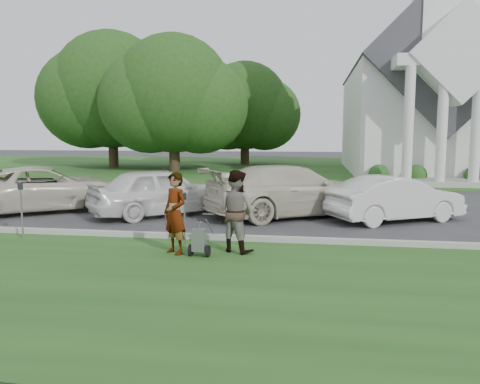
% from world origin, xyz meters
% --- Properties ---
extents(ground, '(120.00, 120.00, 0.00)m').
position_xyz_m(ground, '(0.00, 0.00, 0.00)').
color(ground, '#333335').
rests_on(ground, ground).
extents(grass_strip, '(80.00, 7.00, 0.01)m').
position_xyz_m(grass_strip, '(0.00, -3.00, 0.01)').
color(grass_strip, '#1F4B1A').
rests_on(grass_strip, ground).
extents(church_lawn, '(80.00, 30.00, 0.01)m').
position_xyz_m(church_lawn, '(0.00, 27.00, 0.01)').
color(church_lawn, '#1F4B1A').
rests_on(church_lawn, ground).
extents(curb, '(80.00, 0.18, 0.15)m').
position_xyz_m(curb, '(0.00, 0.55, 0.07)').
color(curb, '#9E9E93').
rests_on(curb, ground).
extents(church, '(9.19, 19.00, 24.10)m').
position_xyz_m(church, '(9.00, 23.11, 5.94)').
color(church, white).
rests_on(church, ground).
extents(tree_left, '(10.63, 8.40, 9.71)m').
position_xyz_m(tree_left, '(-8.01, 21.99, 5.11)').
color(tree_left, '#332316').
rests_on(tree_left, ground).
extents(tree_far, '(11.64, 9.20, 10.73)m').
position_xyz_m(tree_far, '(-14.01, 24.99, 5.69)').
color(tree_far, '#332316').
rests_on(tree_far, ground).
extents(tree_back, '(9.61, 7.60, 8.89)m').
position_xyz_m(tree_back, '(-4.01, 29.99, 4.73)').
color(tree_back, '#332316').
rests_on(tree_back, ground).
extents(striping_cart, '(0.46, 0.91, 0.83)m').
position_xyz_m(striping_cart, '(-0.53, -1.06, 0.36)').
color(striping_cart, black).
rests_on(striping_cart, ground).
extents(person_left, '(0.79, 0.74, 1.82)m').
position_xyz_m(person_left, '(-1.11, -0.92, 0.91)').
color(person_left, '#999999').
rests_on(person_left, ground).
extents(person_right, '(1.12, 1.03, 1.86)m').
position_xyz_m(person_right, '(0.19, -0.52, 0.93)').
color(person_right, '#999999').
rests_on(person_right, ground).
extents(parking_meter_near, '(0.09, 0.08, 1.30)m').
position_xyz_m(parking_meter_near, '(-1.12, -0.11, 0.82)').
color(parking_meter_near, gray).
rests_on(parking_meter_near, ground).
extents(parking_meter_far, '(0.11, 0.10, 1.48)m').
position_xyz_m(parking_meter_far, '(-5.41, -0.05, 0.94)').
color(parking_meter_far, gray).
rests_on(parking_meter_far, ground).
extents(car_a, '(6.05, 5.41, 1.56)m').
position_xyz_m(car_a, '(-7.31, 4.10, 0.78)').
color(car_a, beige).
rests_on(car_a, ground).
extents(car_b, '(4.73, 4.45, 1.58)m').
position_xyz_m(car_b, '(-3.01, 3.86, 0.79)').
color(car_b, white).
rests_on(car_b, ground).
extents(car_c, '(6.09, 5.15, 1.67)m').
position_xyz_m(car_c, '(1.21, 4.39, 0.84)').
color(car_c, beige).
rests_on(car_c, ground).
extents(car_d, '(4.42, 3.34, 1.40)m').
position_xyz_m(car_d, '(4.42, 3.95, 0.70)').
color(car_d, silver).
rests_on(car_d, ground).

